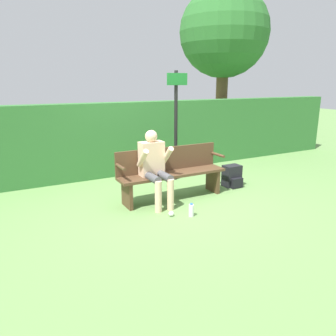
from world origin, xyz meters
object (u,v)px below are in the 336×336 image
(person_seated, at_px, (154,164))
(signpost, at_px, (176,119))
(water_bottle, at_px, (191,210))
(tree, at_px, (224,33))
(backpack, at_px, (232,176))
(park_bench, at_px, (171,171))

(person_seated, relative_size, signpost, 0.56)
(water_bottle, distance_m, tree, 6.31)
(water_bottle, height_order, signpost, signpost)
(backpack, height_order, signpost, signpost)
(person_seated, distance_m, water_bottle, 0.99)
(park_bench, xyz_separation_m, backpack, (1.38, 0.01, -0.28))
(backpack, bearing_deg, tree, 56.79)
(person_seated, distance_m, tree, 5.72)
(backpack, height_order, water_bottle, backpack)
(water_bottle, bearing_deg, backpack, 30.60)
(signpost, bearing_deg, person_seated, -133.35)
(park_bench, xyz_separation_m, signpost, (0.63, 0.94, 0.80))
(person_seated, xyz_separation_m, water_bottle, (0.26, -0.75, -0.59))
(person_seated, xyz_separation_m, signpost, (1.01, 1.07, 0.59))
(park_bench, relative_size, person_seated, 1.57)
(park_bench, height_order, water_bottle, park_bench)
(backpack, bearing_deg, signpost, 128.91)
(person_seated, bearing_deg, signpost, 46.65)
(person_seated, height_order, water_bottle, person_seated)
(person_seated, relative_size, tree, 0.27)
(signpost, distance_m, tree, 4.15)
(backpack, bearing_deg, park_bench, -179.53)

